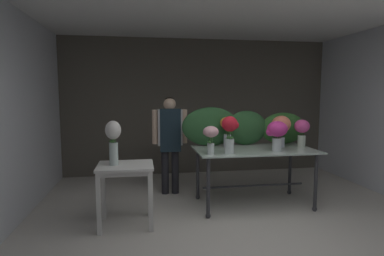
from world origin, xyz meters
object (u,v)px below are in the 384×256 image
(vase_magenta_anemones, at_px, (277,132))
(vase_sunset_roses, at_px, (228,128))
(vase_blush_ranunculus, at_px, (211,136))
(florist, at_px, (170,135))
(vase_crimson_snapdragons, at_px, (230,131))
(vase_coral_tulips, at_px, (281,127))
(vase_white_roses_tall, at_px, (113,139))
(side_table_white, at_px, (126,174))
(display_table_glass, at_px, (254,157))
(vase_fuchsia_stock, at_px, (302,130))

(vase_magenta_anemones, bearing_deg, vase_sunset_roses, 145.11)
(vase_magenta_anemones, bearing_deg, vase_blush_ranunculus, -175.49)
(florist, distance_m, vase_crimson_snapdragons, 1.26)
(vase_coral_tulips, relative_size, vase_white_roses_tall, 0.87)
(side_table_white, distance_m, florist, 1.38)
(display_table_glass, bearing_deg, vase_white_roses_tall, -167.24)
(florist, relative_size, vase_blush_ranunculus, 4.21)
(florist, bearing_deg, vase_coral_tulips, -22.13)
(display_table_glass, relative_size, vase_fuchsia_stock, 4.19)
(vase_coral_tulips, relative_size, vase_crimson_snapdragons, 0.94)
(vase_sunset_roses, height_order, vase_coral_tulips, vase_coral_tulips)
(vase_crimson_snapdragons, bearing_deg, vase_magenta_anemones, 4.78)
(florist, height_order, vase_coral_tulips, florist)
(vase_coral_tulips, xyz_separation_m, vase_crimson_snapdragons, (-0.90, -0.37, -0.00))
(vase_crimson_snapdragons, bearing_deg, vase_white_roses_tall, -174.34)
(vase_magenta_anemones, bearing_deg, display_table_glass, 135.49)
(vase_blush_ranunculus, relative_size, vase_coral_tulips, 0.80)
(florist, distance_m, vase_white_roses_tall, 1.42)
(vase_magenta_anemones, xyz_separation_m, vase_coral_tulips, (0.20, 0.31, 0.04))
(display_table_glass, xyz_separation_m, florist, (-1.17, 0.73, 0.26))
(display_table_glass, bearing_deg, vase_coral_tulips, 9.70)
(vase_coral_tulips, relative_size, vase_fuchsia_stock, 1.15)
(vase_sunset_roses, distance_m, vase_crimson_snapdragons, 0.48)
(side_table_white, distance_m, vase_sunset_roses, 1.67)
(vase_blush_ranunculus, bearing_deg, vase_fuchsia_stock, 14.08)
(side_table_white, relative_size, vase_fuchsia_stock, 1.87)
(florist, bearing_deg, side_table_white, -119.34)
(vase_coral_tulips, bearing_deg, vase_sunset_roses, 172.70)
(vase_sunset_roses, xyz_separation_m, vase_blush_ranunculus, (-0.37, -0.49, -0.04))
(side_table_white, height_order, vase_crimson_snapdragons, vase_crimson_snapdragons)
(display_table_glass, bearing_deg, side_table_white, -166.33)
(vase_sunset_roses, xyz_separation_m, vase_coral_tulips, (0.79, -0.10, 0.02))
(display_table_glass, distance_m, vase_white_roses_tall, 2.05)
(vase_sunset_roses, height_order, vase_blush_ranunculus, vase_sunset_roses)
(display_table_glass, height_order, vase_sunset_roses, vase_sunset_roses)
(vase_crimson_snapdragons, bearing_deg, vase_sunset_roses, 77.69)
(vase_sunset_roses, bearing_deg, vase_fuchsia_stock, -5.88)
(florist, bearing_deg, vase_blush_ranunculus, -66.88)
(vase_magenta_anemones, distance_m, vase_crimson_snapdragons, 0.70)
(florist, xyz_separation_m, vase_sunset_roses, (0.81, -0.55, 0.16))
(display_table_glass, height_order, vase_blush_ranunculus, vase_blush_ranunculus)
(vase_fuchsia_stock, distance_m, vase_white_roses_tall, 2.78)
(side_table_white, distance_m, vase_magenta_anemones, 2.12)
(vase_crimson_snapdragons, bearing_deg, side_table_white, -173.78)
(vase_blush_ranunculus, bearing_deg, florist, 113.12)
(display_table_glass, height_order, florist, florist)
(display_table_glass, xyz_separation_m, vase_coral_tulips, (0.44, 0.08, 0.44))
(display_table_glass, relative_size, vase_coral_tulips, 3.66)
(vase_coral_tulips, height_order, vase_crimson_snapdragons, vase_crimson_snapdragons)
(vase_magenta_anemones, bearing_deg, vase_white_roses_tall, -174.62)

